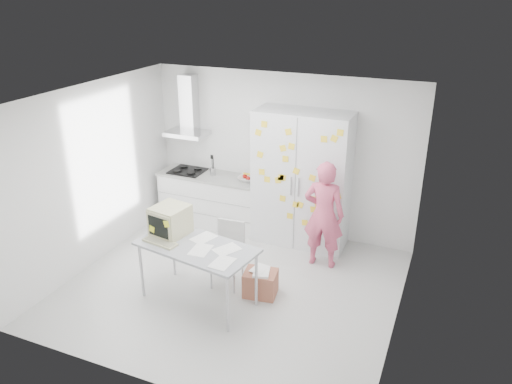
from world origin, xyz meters
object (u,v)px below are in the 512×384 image
at_px(desk, 179,231).
at_px(chair, 229,249).
at_px(person, 324,215).
at_px(cardboard_box, 260,283).

bearing_deg(desk, chair, 54.57).
height_order(person, desk, person).
bearing_deg(cardboard_box, desk, -160.53).
height_order(desk, cardboard_box, desk).
xyz_separation_m(person, cardboard_box, (-0.55, -1.11, -0.65)).
bearing_deg(cardboard_box, person, 63.80).
distance_m(chair, cardboard_box, 0.65).
xyz_separation_m(desk, chair, (0.48, 0.48, -0.41)).
distance_m(person, desk, 2.15).
height_order(person, chair, person).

